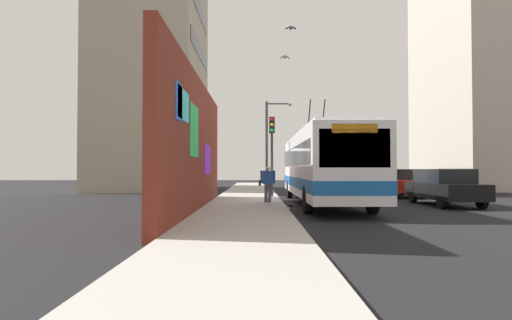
# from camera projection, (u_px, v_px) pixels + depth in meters

# --- Properties ---
(ground_plane) EXTENTS (80.00, 80.00, 0.00)m
(ground_plane) POSITION_uv_depth(u_px,v_px,m) (281.00, 202.00, 19.32)
(ground_plane) COLOR black
(sidewalk_slab) EXTENTS (48.00, 3.20, 0.15)m
(sidewalk_slab) POSITION_uv_depth(u_px,v_px,m) (247.00, 201.00, 19.33)
(sidewalk_slab) COLOR #ADA8A0
(sidewalk_slab) RESTS_ON ground_plane
(graffiti_wall) EXTENTS (12.95, 0.32, 4.87)m
(graffiti_wall) POSITION_uv_depth(u_px,v_px,m) (196.00, 146.00, 14.85)
(graffiti_wall) COLOR maroon
(graffiti_wall) RESTS_ON ground_plane
(building_far_left) EXTENTS (10.51, 7.22, 17.85)m
(building_far_left) POSITION_uv_depth(u_px,v_px,m) (153.00, 75.00, 31.78)
(building_far_left) COLOR #9E937F
(building_far_left) RESTS_ON ground_plane
(building_far_right) EXTENTS (11.60, 6.97, 19.28)m
(building_far_right) POSITION_uv_depth(u_px,v_px,m) (477.00, 72.00, 33.59)
(building_far_right) COLOR #B2A899
(building_far_right) RESTS_ON ground_plane
(city_bus) EXTENTS (12.35, 2.56, 4.96)m
(city_bus) POSITION_uv_depth(u_px,v_px,m) (322.00, 165.00, 18.36)
(city_bus) COLOR silver
(city_bus) RESTS_ON ground_plane
(parked_car_black) EXTENTS (4.56, 1.81, 1.58)m
(parked_car_black) POSITION_uv_depth(u_px,v_px,m) (444.00, 186.00, 17.70)
(parked_car_black) COLOR black
(parked_car_black) RESTS_ON ground_plane
(parked_car_red) EXTENTS (4.77, 1.79, 1.58)m
(parked_car_red) POSITION_uv_depth(u_px,v_px,m) (397.00, 182.00, 23.57)
(parked_car_red) COLOR #B21E19
(parked_car_red) RESTS_ON ground_plane
(parked_car_dark_gray) EXTENTS (4.93, 1.83, 1.58)m
(parked_car_dark_gray) POSITION_uv_depth(u_px,v_px,m) (369.00, 179.00, 29.60)
(parked_car_dark_gray) COLOR #38383D
(parked_car_dark_gray) RESTS_ON ground_plane
(pedestrian_at_curb) EXTENTS (0.22, 0.72, 1.57)m
(pedestrian_at_curb) POSITION_uv_depth(u_px,v_px,m) (268.00, 181.00, 17.59)
(pedestrian_at_curb) COLOR #595960
(pedestrian_at_curb) RESTS_ON sidewalk_slab
(traffic_light) EXTENTS (0.49, 0.28, 4.16)m
(traffic_light) POSITION_uv_depth(u_px,v_px,m) (272.00, 143.00, 21.17)
(traffic_light) COLOR #2D382D
(traffic_light) RESTS_ON sidewalk_slab
(street_lamp) EXTENTS (0.44, 1.83, 6.08)m
(street_lamp) POSITION_uv_depth(u_px,v_px,m) (270.00, 139.00, 27.94)
(street_lamp) COLOR #4C4C51
(street_lamp) RESTS_ON sidewalk_slab
(flying_pigeons) EXTENTS (10.15, 2.44, 2.31)m
(flying_pigeons) POSITION_uv_depth(u_px,v_px,m) (309.00, 21.00, 18.96)
(flying_pigeons) COLOR gray
(curbside_puddle) EXTENTS (1.68, 1.68, 0.00)m
(curbside_puddle) POSITION_uv_depth(u_px,v_px,m) (298.00, 207.00, 16.97)
(curbside_puddle) COLOR black
(curbside_puddle) RESTS_ON ground_plane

